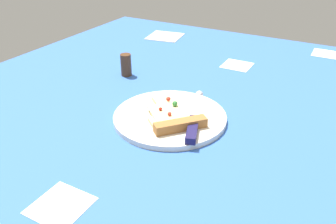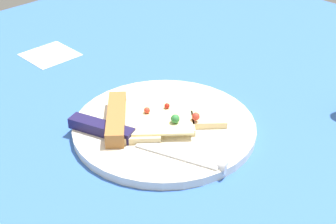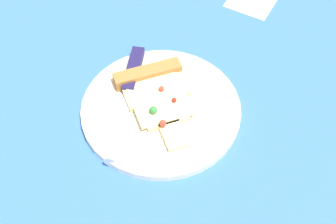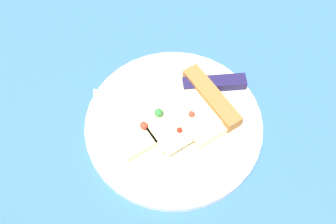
# 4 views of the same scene
# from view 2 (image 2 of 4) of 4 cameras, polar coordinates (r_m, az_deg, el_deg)

# --- Properties ---
(ground_plane) EXTENTS (1.41, 1.41, 0.03)m
(ground_plane) POSITION_cam_2_polar(r_m,az_deg,el_deg) (0.69, 2.43, -6.55)
(ground_plane) COLOR #3360B7
(ground_plane) RESTS_ON ground
(plate) EXTENTS (0.27, 0.27, 0.01)m
(plate) POSITION_cam_2_polar(r_m,az_deg,el_deg) (0.73, -0.43, -1.75)
(plate) COLOR silver
(plate) RESTS_ON ground_plane
(pizza_slice) EXTENTS (0.18, 0.17, 0.03)m
(pizza_slice) POSITION_cam_2_polar(r_m,az_deg,el_deg) (0.73, -2.46, -0.87)
(pizza_slice) COLOR beige
(pizza_slice) RESTS_ON plate
(knife) EXTENTS (0.10, 0.23, 0.02)m
(knife) POSITION_cam_2_polar(r_m,az_deg,el_deg) (0.69, -4.47, -2.92)
(knife) COLOR silver
(knife) RESTS_ON plate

